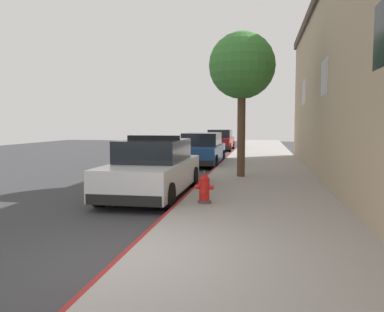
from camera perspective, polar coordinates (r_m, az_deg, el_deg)
The scene contains 8 objects.
ground_plane at distance 16.50m, azimuth -11.29°, elevation -2.70°, with size 35.49×60.00×0.20m, color #353538.
sidewalk_pavement at distance 15.34m, azimuth 10.07°, elevation -2.56°, with size 3.76×60.00×0.16m, color gray.
curb_painted_edge at distance 15.46m, azimuth 2.94°, elevation -2.44°, with size 0.08×60.00×0.16m, color maroon.
police_cruiser at distance 11.02m, azimuth -5.67°, elevation -1.88°, with size 1.94×4.84×1.68m.
parked_car_silver_ahead at distance 19.09m, azimuth 1.45°, elevation 0.92°, with size 1.94×4.84×1.56m.
parked_car_dark_far at distance 29.84m, azimuth 4.13°, elevation 2.29°, with size 1.94×4.84×1.56m.
fire_hydrant at distance 9.14m, azimuth 1.81°, elevation -4.71°, with size 0.44×0.40×0.76m.
street_tree at distance 13.91m, azimuth 7.30°, elevation 12.80°, with size 2.30×2.30×5.00m.
Camera 1 is at (1.88, -5.22, 2.01)m, focal length 36.55 mm.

